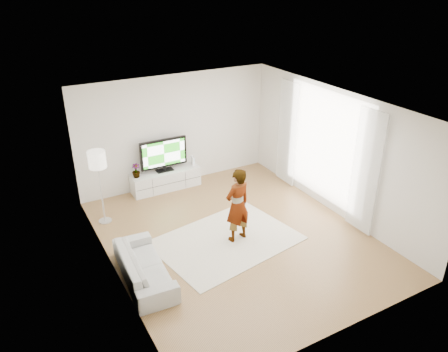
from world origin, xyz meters
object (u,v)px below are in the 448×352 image
media_console (166,180)px  floor_lamp (97,163)px  television (164,154)px  player (237,205)px  rug (226,240)px  sofa (144,266)px

media_console → floor_lamp: (-1.78, -0.82, 1.16)m
television → player: bearing=-81.9°
rug → television: bearing=93.8°
floor_lamp → rug: bearing=-45.0°
player → sofa: (-2.09, -0.28, -0.53)m
media_console → sofa: 3.54m
floor_lamp → sofa: bearing=-87.6°
television → media_console: bearing=-90.0°
television → player: (0.41, -2.86, -0.14)m
media_console → floor_lamp: size_ratio=1.05×
media_console → floor_lamp: bearing=-155.3°
player → floor_lamp: bearing=-51.8°
rug → sofa: size_ratio=1.50×
rug → floor_lamp: 3.11m
television → floor_lamp: floor_lamp is taller
sofa → floor_lamp: floor_lamp is taller
television → rug: 2.96m
sofa → floor_lamp: 2.57m
floor_lamp → player: bearing=-42.7°
media_console → rug: media_console is taller
player → floor_lamp: floor_lamp is taller
television → sofa: bearing=-118.1°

